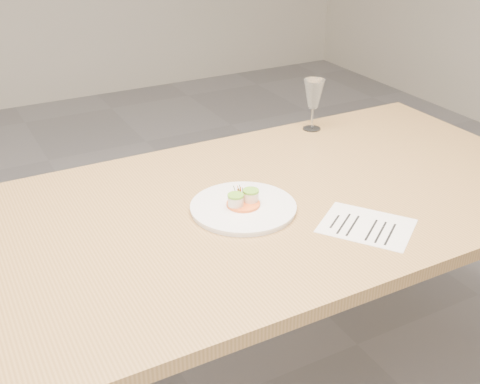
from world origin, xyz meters
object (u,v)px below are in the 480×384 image
dinner_plate (243,206)px  wine_glass_2 (314,95)px  dining_table (196,238)px  recipe_sheet (367,226)px

dinner_plate → wine_glass_2: 0.71m
dining_table → wine_glass_2: size_ratio=12.21×
dinner_plate → recipe_sheet: 0.36m
dining_table → recipe_sheet: 0.49m
dining_table → recipe_sheet: recipe_sheet is taller
dinner_plate → recipe_sheet: dinner_plate is taller
dinner_plate → wine_glass_2: (0.54, 0.44, 0.13)m
recipe_sheet → wine_glass_2: bearing=31.8°
recipe_sheet → wine_glass_2: wine_glass_2 is taller
dining_table → dinner_plate: bearing=-9.5°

